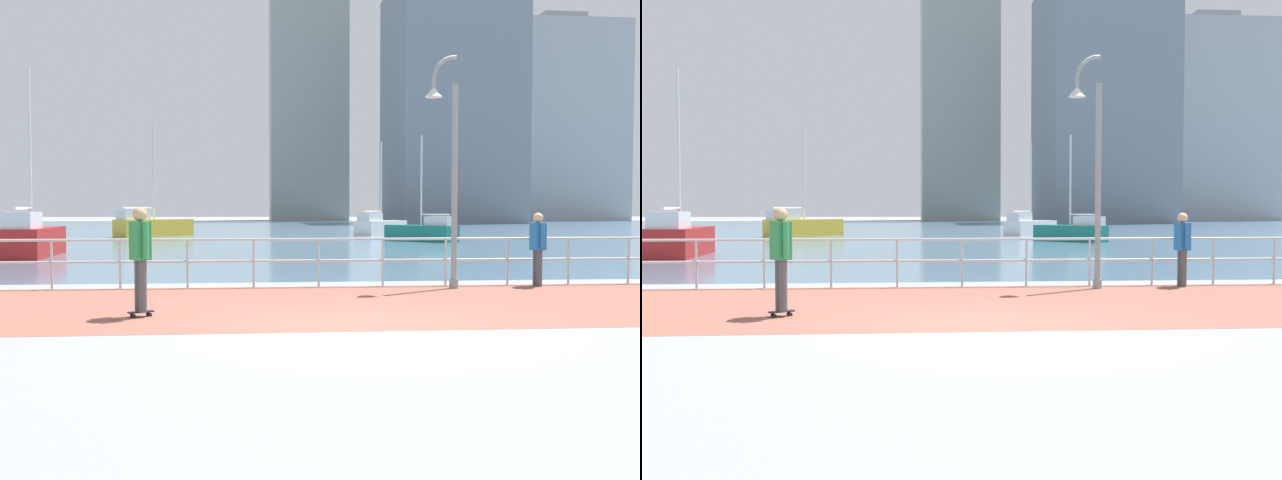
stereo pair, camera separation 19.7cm
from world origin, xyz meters
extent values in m
plane|color=gray|center=(0.00, 40.00, 0.00)|extent=(220.00, 220.00, 0.00)
cube|color=#935647|center=(0.00, 2.33, 0.00)|extent=(28.00, 5.69, 0.01)
cube|color=slate|center=(0.00, 50.18, 0.00)|extent=(180.00, 88.00, 0.00)
cylinder|color=#B2BCC1|center=(-5.60, 5.18, 0.51)|extent=(0.05, 0.05, 1.03)
cylinder|color=#B2BCC1|center=(-4.20, 5.18, 0.51)|extent=(0.05, 0.05, 1.03)
cylinder|color=#B2BCC1|center=(-2.80, 5.18, 0.51)|extent=(0.05, 0.05, 1.03)
cylinder|color=#B2BCC1|center=(-1.40, 5.18, 0.51)|extent=(0.05, 0.05, 1.03)
cylinder|color=#B2BCC1|center=(0.00, 5.18, 0.51)|extent=(0.05, 0.05, 1.03)
cylinder|color=#B2BCC1|center=(1.40, 5.18, 0.51)|extent=(0.05, 0.05, 1.03)
cylinder|color=#B2BCC1|center=(2.80, 5.18, 0.51)|extent=(0.05, 0.05, 1.03)
cylinder|color=#B2BCC1|center=(4.20, 5.18, 0.51)|extent=(0.05, 0.05, 1.03)
cylinder|color=#B2BCC1|center=(5.60, 5.18, 0.51)|extent=(0.05, 0.05, 1.03)
cylinder|color=#B2BCC1|center=(7.00, 5.18, 0.51)|extent=(0.05, 0.05, 1.03)
cylinder|color=#B2BCC1|center=(0.00, 5.18, 1.03)|extent=(25.20, 0.06, 0.06)
cylinder|color=#B2BCC1|center=(0.00, 5.18, 0.57)|extent=(25.20, 0.06, 0.06)
cylinder|color=gray|center=(2.81, 4.58, 0.10)|extent=(0.19, 0.19, 0.20)
cylinder|color=gray|center=(2.81, 4.58, 2.15)|extent=(0.12, 0.12, 4.29)
cylinder|color=gray|center=(2.74, 4.55, 4.83)|extent=(0.20, 0.14, 0.11)
cylinder|color=gray|center=(2.60, 4.50, 4.79)|extent=(0.21, 0.15, 0.15)
cylinder|color=gray|center=(2.48, 4.45, 4.70)|extent=(0.20, 0.14, 0.18)
cylinder|color=gray|center=(2.38, 4.41, 4.58)|extent=(0.18, 0.14, 0.19)
cylinder|color=gray|center=(2.32, 4.39, 4.44)|extent=(0.15, 0.12, 0.19)
cylinder|color=gray|center=(2.30, 4.38, 4.29)|extent=(0.11, 0.11, 0.17)
cone|color=silver|center=(2.30, 4.38, 4.09)|extent=(0.36, 0.36, 0.22)
cylinder|color=black|center=(-3.05, 1.21, 0.03)|extent=(0.07, 0.06, 0.06)
cylinder|color=black|center=(-3.01, 1.14, 0.03)|extent=(0.07, 0.06, 0.06)
cylinder|color=black|center=(-3.27, 1.08, 0.03)|extent=(0.07, 0.06, 0.06)
cylinder|color=black|center=(-3.23, 1.01, 0.03)|extent=(0.07, 0.06, 0.06)
cube|color=black|center=(-3.14, 1.11, 0.08)|extent=(0.40, 0.29, 0.02)
cylinder|color=#4C4C51|center=(-3.18, 1.18, 0.49)|extent=(0.18, 0.18, 0.80)
cylinder|color=#4C4C51|center=(-3.10, 1.04, 0.49)|extent=(0.18, 0.18, 0.80)
cube|color=#2D8C4C|center=(-3.14, 1.11, 1.19)|extent=(0.38, 0.41, 0.60)
cylinder|color=#2D8C4C|center=(-3.26, 1.31, 1.20)|extent=(0.12, 0.12, 0.57)
cylinder|color=#2D8C4C|center=(-3.03, 0.91, 1.20)|extent=(0.12, 0.12, 0.57)
sphere|color=tan|center=(-3.14, 1.11, 1.60)|extent=(0.22, 0.22, 0.22)
cylinder|color=#4C4C51|center=(4.74, 4.91, 0.40)|extent=(0.14, 0.14, 0.79)
cylinder|color=#4C4C51|center=(4.75, 4.75, 0.40)|extent=(0.14, 0.14, 0.79)
cube|color=#236BB2|center=(4.74, 4.83, 1.09)|extent=(0.26, 0.35, 0.59)
cylinder|color=#236BB2|center=(4.73, 5.06, 1.10)|extent=(0.09, 0.09, 0.56)
cylinder|color=#236BB2|center=(4.76, 4.60, 1.10)|extent=(0.09, 0.09, 0.56)
sphere|color=#DBAD89|center=(4.74, 4.83, 1.49)|extent=(0.22, 0.22, 0.22)
cube|color=white|center=(6.91, 35.96, 0.47)|extent=(3.96, 4.10, 0.93)
cube|color=silver|center=(6.01, 35.01, 1.19)|extent=(1.76, 1.79, 0.52)
cylinder|color=silver|center=(6.91, 35.96, 3.52)|extent=(0.10, 0.10, 5.18)
cylinder|color=silver|center=(6.25, 35.26, 1.55)|extent=(1.40, 1.49, 0.08)
cube|color=#B21E1E|center=(-9.27, 15.97, 0.51)|extent=(1.79, 4.86, 1.02)
cube|color=silver|center=(-9.18, 14.54, 1.31)|extent=(1.14, 1.78, 0.57)
cylinder|color=silver|center=(-9.27, 15.97, 3.87)|extent=(0.11, 0.11, 5.69)
cylinder|color=silver|center=(-9.21, 14.92, 1.71)|extent=(0.23, 2.15, 0.09)
cube|color=#197266|center=(7.30, 26.39, 0.42)|extent=(3.51, 3.78, 0.84)
cube|color=silver|center=(8.08, 25.50, 1.08)|extent=(1.58, 1.63, 0.47)
cylinder|color=silver|center=(7.30, 26.39, 3.19)|extent=(0.09, 0.09, 4.69)
cylinder|color=silver|center=(7.87, 25.74, 1.41)|extent=(1.22, 1.39, 0.08)
cube|color=gold|center=(-7.56, 34.72, 0.53)|extent=(4.66, 4.47, 1.06)
cube|color=silver|center=(-8.65, 33.72, 1.35)|extent=(2.03, 1.99, 0.59)
cylinder|color=silver|center=(-7.56, 34.72, 4.00)|extent=(0.12, 0.12, 5.88)
cylinder|color=silver|center=(-8.36, 33.99, 1.76)|extent=(1.69, 1.58, 0.09)
cube|color=#939993|center=(6.57, 97.14, 18.97)|extent=(11.01, 14.38, 37.95)
cube|color=slate|center=(23.36, 78.67, 14.82)|extent=(15.01, 16.24, 29.65)
cube|color=#A3A8B2|center=(45.87, 97.82, 14.84)|extent=(16.66, 15.23, 29.68)
cube|color=slate|center=(45.87, 97.82, 30.68)|extent=(6.66, 6.09, 2.00)
camera|label=1|loc=(-1.39, -10.07, 1.67)|focal=39.93mm
camera|label=2|loc=(-1.19, -10.08, 1.67)|focal=39.93mm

